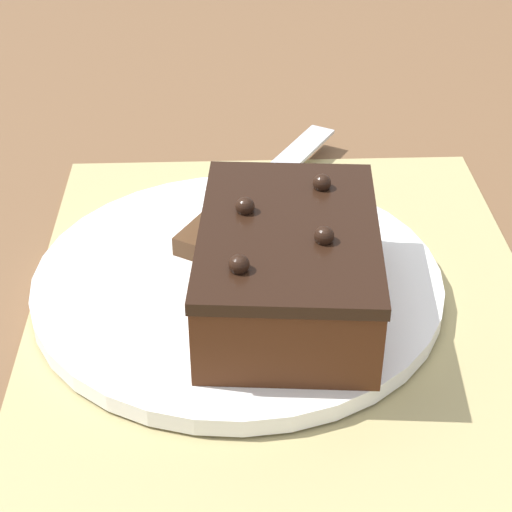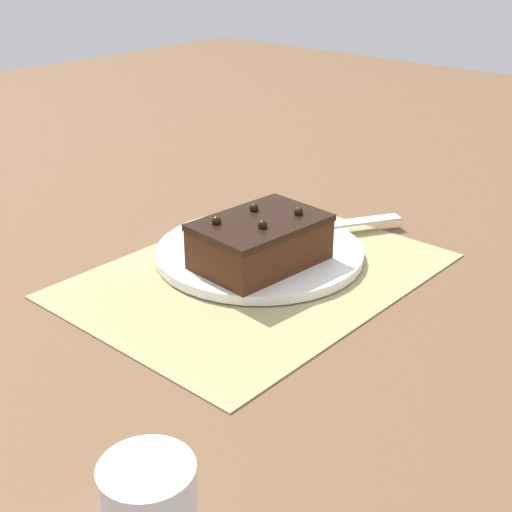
# 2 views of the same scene
# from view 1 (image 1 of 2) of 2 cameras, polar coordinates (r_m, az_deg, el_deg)

# --- Properties ---
(ground_plane) EXTENTS (3.00, 3.00, 0.00)m
(ground_plane) POSITION_cam_1_polar(r_m,az_deg,el_deg) (0.56, 2.10, -4.88)
(ground_plane) COLOR brown
(placemat_woven) EXTENTS (0.46, 0.34, 0.00)m
(placemat_woven) POSITION_cam_1_polar(r_m,az_deg,el_deg) (0.56, 2.10, -4.72)
(placemat_woven) COLOR tan
(placemat_woven) RESTS_ON ground_plane
(cake_plate) EXTENTS (0.28, 0.28, 0.01)m
(cake_plate) POSITION_cam_1_polar(r_m,az_deg,el_deg) (0.58, -1.23, -1.71)
(cake_plate) COLOR white
(cake_plate) RESTS_ON placemat_woven
(chocolate_cake) EXTENTS (0.17, 0.12, 0.07)m
(chocolate_cake) POSITION_cam_1_polar(r_m,az_deg,el_deg) (0.53, 1.78, -0.65)
(chocolate_cake) COLOR #472614
(chocolate_cake) RESTS_ON cake_plate
(serving_knife) EXTENTS (0.21, 0.14, 0.01)m
(serving_knife) POSITION_cam_1_polar(r_m,az_deg,el_deg) (0.65, -1.21, 3.51)
(serving_knife) COLOR #472D19
(serving_knife) RESTS_ON cake_plate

